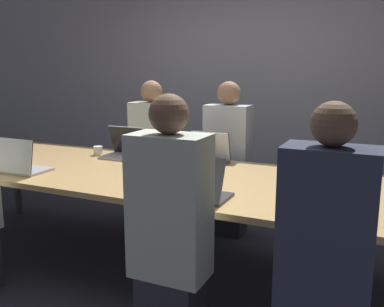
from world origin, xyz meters
TOP-DOWN VIEW (x-y plane):
  - ground_plane at (0.00, 0.00)m, footprint 24.00×24.00m
  - curtain_wall at (0.00, 2.06)m, footprint 12.00×0.06m
  - conference_table at (0.00, 0.00)m, footprint 4.39×1.30m
  - laptop_near_right at (1.27, -0.49)m, footprint 0.34×0.24m
  - person_near_right at (1.29, -0.88)m, footprint 0.40×0.24m
  - laptop_far_midleft at (-0.59, 0.39)m, footprint 0.35×0.27m
  - person_far_midleft at (-0.57, 0.84)m, footprint 0.40×0.24m
  - cup_far_midleft at (-0.87, 0.37)m, footprint 0.08×0.08m
  - laptop_near_midright at (0.52, -0.48)m, footprint 0.31×0.27m
  - person_near_midright at (0.51, -0.86)m, footprint 0.40×0.24m
  - laptop_near_left at (-0.97, -0.43)m, footprint 0.33×0.26m
  - laptop_far_center at (0.18, 0.46)m, footprint 0.33×0.26m
  - person_far_center at (0.19, 0.87)m, footprint 0.40×0.24m
  - stapler at (0.12, -0.22)m, footprint 0.07×0.16m
  - notebook at (-0.23, 0.04)m, footprint 0.21×0.19m

SIDE VIEW (x-z plane):
  - ground_plane at x=0.00m, z-range 0.00..0.00m
  - person_near_right at x=1.29m, z-range -0.02..1.37m
  - person_near_midright at x=0.51m, z-range -0.02..1.38m
  - person_far_midleft at x=-0.57m, z-range -0.02..1.39m
  - person_far_center at x=0.19m, z-range -0.02..1.39m
  - conference_table at x=0.00m, z-range 0.33..1.08m
  - notebook at x=-0.23m, z-range 0.75..0.77m
  - stapler at x=0.12m, z-range 0.75..0.80m
  - cup_far_midleft at x=-0.87m, z-range 0.75..0.83m
  - laptop_near_right at x=1.27m, z-range 0.70..0.94m
  - laptop_far_center at x=0.18m, z-range 0.70..0.96m
  - laptop_near_midright at x=0.52m, z-range 0.70..0.96m
  - laptop_near_left at x=-0.97m, z-range 0.70..0.96m
  - laptop_far_midleft at x=-0.59m, z-range 0.70..0.97m
  - curtain_wall at x=0.00m, z-range 0.00..2.80m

